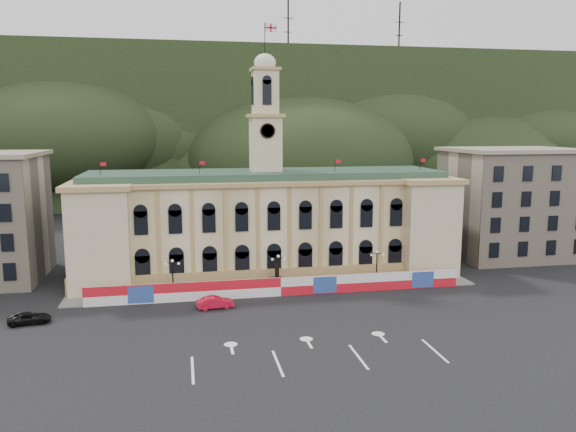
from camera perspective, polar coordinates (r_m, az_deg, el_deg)
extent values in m
plane|color=black|center=(61.27, 1.76, -12.21)|extent=(260.00, 260.00, 0.00)
cube|color=black|center=(186.12, -7.00, 8.97)|extent=(230.00, 70.00, 44.00)
cube|color=#595651|center=(172.53, 5.34, 11.65)|extent=(22.00, 8.00, 14.00)
cube|color=#595651|center=(167.56, -23.34, 9.66)|extent=(16.00, 7.00, 10.00)
cylinder|color=black|center=(175.95, 0.02, 18.19)|extent=(0.50, 0.50, 20.00)
cylinder|color=black|center=(185.62, 11.22, 17.54)|extent=(0.50, 0.50, 20.00)
cube|color=beige|center=(85.99, -2.25, -1.12)|extent=(55.00, 15.00, 14.00)
cube|color=tan|center=(79.75, -1.39, -6.21)|extent=(56.00, 0.80, 2.40)
cube|color=tan|center=(85.00, -2.28, 3.72)|extent=(56.20, 16.20, 0.60)
cube|color=#2C4A39|center=(84.93, -2.28, 4.19)|extent=(53.00, 13.00, 1.20)
cube|color=beige|center=(84.83, -18.06, -1.71)|extent=(8.00, 17.00, 14.00)
cube|color=beige|center=(91.46, 12.57, -0.72)|extent=(8.00, 17.00, 14.00)
cube|color=beige|center=(84.66, -2.30, 7.30)|extent=(4.40, 4.40, 8.00)
cube|color=tan|center=(84.63, -2.32, 10.14)|extent=(5.20, 5.20, 0.50)
cube|color=beige|center=(84.76, -2.34, 12.37)|extent=(3.60, 3.60, 6.50)
cube|color=tan|center=(85.02, -2.35, 14.66)|extent=(4.20, 4.20, 0.40)
cylinder|color=black|center=(82.35, -2.08, 8.64)|extent=(2.20, 0.20, 2.20)
ellipsoid|color=silver|center=(85.11, -2.36, 15.26)|extent=(3.20, 3.20, 2.72)
cylinder|color=black|center=(85.51, -2.37, 17.40)|extent=(0.12, 0.12, 5.00)
cube|color=white|center=(85.92, -1.75, 18.57)|extent=(1.80, 0.04, 1.20)
cube|color=red|center=(85.90, -1.75, 18.58)|extent=(1.80, 0.02, 0.22)
cube|color=red|center=(85.90, -1.75, 18.58)|extent=(0.22, 0.02, 1.20)
cube|color=#B9A88F|center=(103.77, 21.67, 1.12)|extent=(20.00, 16.00, 18.00)
cube|color=gray|center=(102.99, 21.98, 6.25)|extent=(21.00, 17.00, 0.60)
cube|color=red|center=(74.81, -0.74, -7.21)|extent=(50.00, 0.25, 2.50)
cube|color=#2C4895|center=(73.84, -14.74, -7.74)|extent=(3.20, 0.05, 2.20)
cube|color=#2C4895|center=(75.90, 3.78, -6.99)|extent=(3.20, 0.05, 2.20)
cube|color=#2C4895|center=(80.46, 13.54, -6.29)|extent=(3.20, 0.05, 2.20)
cube|color=slate|center=(77.74, -1.09, -7.48)|extent=(56.00, 5.50, 0.16)
cube|color=#595651|center=(77.74, -1.12, -6.85)|extent=(1.40, 1.40, 1.80)
cylinder|color=black|center=(77.29, -1.13, -5.63)|extent=(0.60, 0.60, 1.60)
sphere|color=black|center=(77.07, -1.13, -4.99)|extent=(0.44, 0.44, 0.44)
cylinder|color=black|center=(76.01, -11.56, -8.00)|extent=(0.44, 0.44, 0.30)
cylinder|color=black|center=(75.39, -11.61, -6.36)|extent=(0.18, 0.18, 4.80)
cube|color=black|center=(74.81, -11.67, -4.66)|extent=(1.60, 0.08, 0.08)
sphere|color=silver|center=(74.87, -12.28, -4.79)|extent=(0.36, 0.36, 0.36)
sphere|color=silver|center=(74.84, -11.05, -4.76)|extent=(0.36, 0.36, 0.36)
sphere|color=silver|center=(74.76, -11.68, -4.48)|extent=(0.40, 0.40, 0.40)
cylinder|color=black|center=(77.01, -1.00, -7.58)|extent=(0.44, 0.44, 0.30)
cylinder|color=black|center=(76.39, -1.00, -5.97)|extent=(0.18, 0.18, 4.80)
cube|color=black|center=(75.83, -1.01, -4.29)|extent=(1.60, 0.08, 0.08)
sphere|color=silver|center=(75.73, -1.60, -4.42)|extent=(0.36, 0.36, 0.36)
sphere|color=silver|center=(76.00, -0.41, -4.37)|extent=(0.36, 0.36, 0.36)
sphere|color=silver|center=(75.77, -1.01, -4.10)|extent=(0.40, 0.40, 0.40)
cylinder|color=black|center=(80.46, 8.95, -6.96)|extent=(0.44, 0.44, 0.30)
cylinder|color=black|center=(79.88, 8.99, -5.41)|extent=(0.18, 0.18, 4.80)
cube|color=black|center=(79.33, 9.03, -3.80)|extent=(1.60, 0.08, 0.08)
sphere|color=silver|center=(79.10, 8.48, -3.93)|extent=(0.36, 0.36, 0.36)
sphere|color=silver|center=(79.64, 9.57, -3.87)|extent=(0.36, 0.36, 0.36)
sphere|color=silver|center=(79.28, 9.04, -3.62)|extent=(0.40, 0.40, 0.40)
imported|color=red|center=(70.69, -7.40, -8.70)|extent=(2.61, 4.89, 1.49)
imported|color=black|center=(71.35, -24.77, -9.40)|extent=(3.43, 5.23, 1.29)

